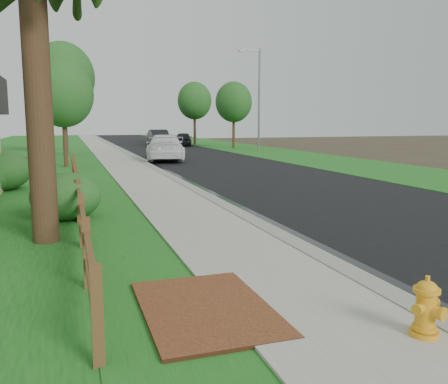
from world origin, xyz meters
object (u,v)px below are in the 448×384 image
object	(u,v)px
white_suv	(165,148)
streetlight	(257,94)
fire_hydrant	(426,308)
ranch_fence	(78,192)
dark_car_mid	(183,139)

from	to	relation	value
white_suv	streetlight	distance (m)	11.94
fire_hydrant	white_suv	distance (m)	25.42
ranch_fence	white_suv	bearing A→B (deg)	71.11
ranch_fence	streetlight	bearing A→B (deg)	57.81
fire_hydrant	streetlight	distance (m)	34.29
ranch_fence	streetlight	world-z (taller)	streetlight
dark_car_mid	streetlight	distance (m)	11.37
streetlight	ranch_fence	bearing A→B (deg)	-122.19
ranch_fence	fire_hydrant	distance (m)	9.63
fire_hydrant	ranch_fence	bearing A→B (deg)	111.34
dark_car_mid	fire_hydrant	bearing A→B (deg)	95.09
ranch_fence	white_suv	xyz separation A→B (m)	(5.60, 16.37, 0.22)
fire_hydrant	white_suv	xyz separation A→B (m)	(2.10, 25.33, 0.42)
white_suv	dark_car_mid	size ratio (longest dim) A/B	1.40
ranch_fence	streetlight	size ratio (longest dim) A/B	2.05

